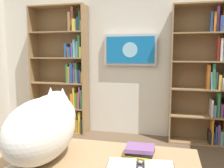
# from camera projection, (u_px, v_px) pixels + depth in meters

# --- Properties ---
(wall_back) EXTENTS (4.52, 0.06, 2.70)m
(wall_back) POSITION_uv_depth(u_px,v_px,m) (127.00, 51.00, 3.82)
(wall_back) COLOR silver
(wall_back) RESTS_ON ground
(bookshelf_left) EXTENTS (0.83, 0.28, 2.00)m
(bookshelf_left) POSITION_uv_depth(u_px,v_px,m) (207.00, 77.00, 3.42)
(bookshelf_left) COLOR #937047
(bookshelf_left) RESTS_ON ground
(bookshelf_right) EXTENTS (0.93, 0.28, 2.06)m
(bookshelf_right) POSITION_uv_depth(u_px,v_px,m) (66.00, 73.00, 3.93)
(bookshelf_right) COLOR #937047
(bookshelf_right) RESTS_ON ground
(wall_mounted_tv) EXTENTS (0.82, 0.07, 0.48)m
(wall_mounted_tv) POSITION_uv_depth(u_px,v_px,m) (130.00, 50.00, 3.72)
(wall_mounted_tv) COLOR #B7B7BC
(cat) EXTENTS (0.30, 0.66, 0.36)m
(cat) POSITION_uv_depth(u_px,v_px,m) (45.00, 125.00, 1.27)
(cat) COLOR white
(cat) RESTS_ON desk
(desk_book_stack) EXTENTS (0.17, 0.15, 0.06)m
(desk_book_stack) POSITION_uv_depth(u_px,v_px,m) (140.00, 152.00, 1.29)
(desk_book_stack) COLOR gold
(desk_book_stack) RESTS_ON desk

